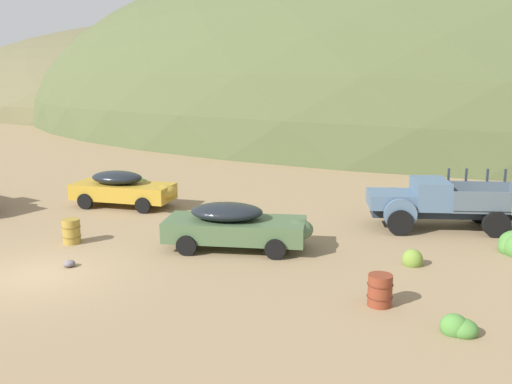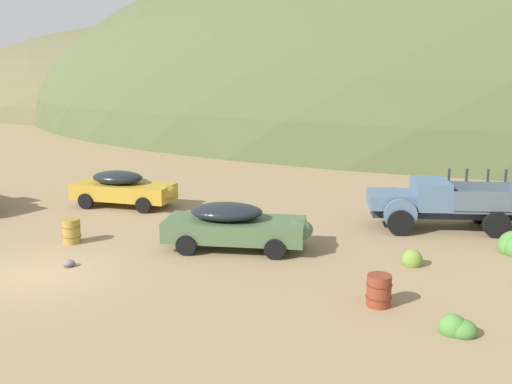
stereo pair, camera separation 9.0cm
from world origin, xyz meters
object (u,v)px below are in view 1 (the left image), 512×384
car_weathered_green (239,225)px  oil_drum_spare (71,231)px  car_mustard (126,188)px  truck_chalk_blue (432,203)px  oil_drum_by_truck (380,290)px

car_weathered_green → oil_drum_spare: size_ratio=6.00×
car_weathered_green → car_mustard: bearing=138.4°
car_mustard → truck_chalk_blue: truck_chalk_blue is taller
car_mustard → truck_chalk_blue: bearing=-0.2°
truck_chalk_blue → oil_drum_by_truck: truck_chalk_blue is taller
oil_drum_by_truck → oil_drum_spare: bearing=169.0°
truck_chalk_blue → oil_drum_by_truck: bearing=69.0°
truck_chalk_blue → car_weathered_green: bearing=23.6°
oil_drum_spare → car_weathered_green: bearing=12.3°
oil_drum_by_truck → oil_drum_spare: (-10.87, 2.11, 0.02)m
truck_chalk_blue → oil_drum_spare: size_ratio=6.79×
car_weathered_green → truck_chalk_blue: truck_chalk_blue is taller
car_mustard → oil_drum_spare: 5.45m
car_weathered_green → oil_drum_spare: 5.93m
car_mustard → oil_drum_by_truck: car_mustard is taller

